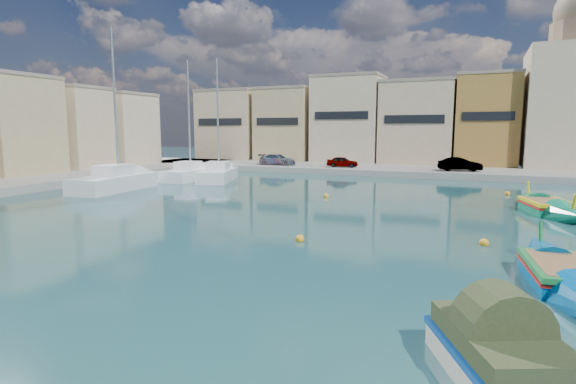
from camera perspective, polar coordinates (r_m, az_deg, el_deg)
The scene contains 12 objects.
ground at distance 14.96m, azimuth 18.50°, elevation -9.90°, with size 160.00×160.00×0.00m, color #15333F.
north_quay at distance 46.43m, azimuth 21.83°, elevation 2.24°, with size 80.00×8.00×0.60m, color gray.
west_quay at distance 40.01m, azimuth -32.69°, elevation 0.71°, with size 8.00×56.00×0.60m, color gray.
north_townhouses at distance 53.90m, azimuth 29.47°, elevation 7.51°, with size 83.20×7.87×10.19m.
parked_cars at distance 46.46m, azimuth 7.98°, elevation 3.85°, with size 22.77×2.24×1.27m.
luzzu_green at distance 27.95m, azimuth 30.07°, elevation -1.79°, with size 3.98×7.99×2.44m.
luzzu_blue_south at distance 15.48m, azimuth 31.56°, elevation -9.16°, with size 2.71×8.10×2.29m.
tender_near at distance 9.32m, azimuth 25.28°, elevation -18.36°, with size 2.84×3.53×1.53m.
yacht_north at distance 41.34m, azimuth -8.31°, elevation 2.30°, with size 5.00×8.80×11.32m.
yacht_midnorth at distance 42.00m, azimuth -11.30°, elevation 2.31°, with size 2.78×8.01×11.20m.
yacht_mid at distance 37.11m, azimuth -19.04°, elevation 1.38°, with size 3.49×10.25×12.69m.
mooring_buoys at distance 20.95m, azimuth 24.47°, elevation -4.89°, with size 24.01×26.14×0.36m.
Camera 1 is at (1.00, -14.23, 4.49)m, focal length 28.00 mm.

